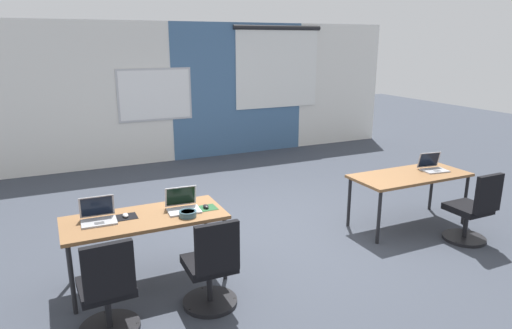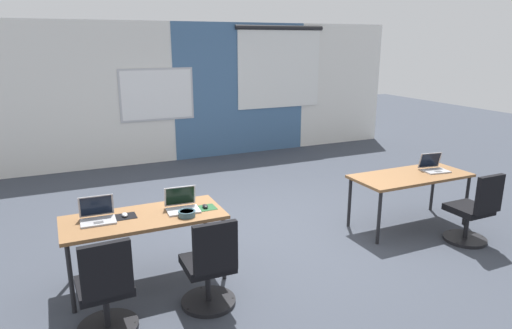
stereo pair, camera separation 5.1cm
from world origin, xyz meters
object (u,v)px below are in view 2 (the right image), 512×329
(desk_near_right, at_px, (410,179))
(mouse_near_left_end, at_px, (125,215))
(chair_near_left_end, at_px, (106,295))
(chair_near_left_inner, at_px, (210,271))
(desk_near_left, at_px, (144,222))
(snack_bowl, at_px, (187,213))
(laptop_near_right_end, at_px, (434,167))
(laptop_near_left_end, at_px, (98,216))
(laptop_near_left_inner, at_px, (182,205))
(chair_near_right_end, at_px, (473,214))
(mouse_near_left_inner, at_px, (205,206))

(desk_near_right, distance_m, mouse_near_left_end, 3.68)
(chair_near_left_end, xyz_separation_m, chair_near_left_inner, (0.92, 0.02, 0.00))
(desk_near_right, bearing_deg, mouse_near_left_end, 178.99)
(desk_near_left, distance_m, mouse_near_left_end, 0.20)
(desk_near_left, distance_m, snack_bowl, 0.45)
(desk_near_left, xyz_separation_m, chair_near_left_inner, (0.44, -0.75, -0.28))
(mouse_near_left_end, xyz_separation_m, chair_near_left_inner, (0.61, -0.81, -0.36))
(desk_near_right, distance_m, chair_near_left_end, 4.07)
(laptop_near_right_end, relative_size, chair_near_left_inner, 0.40)
(desk_near_right, xyz_separation_m, snack_bowl, (-3.11, -0.19, 0.10))
(desk_near_right, bearing_deg, chair_near_left_end, -169.16)
(chair_near_left_inner, bearing_deg, chair_near_left_end, 1.59)
(desk_near_left, xyz_separation_m, mouse_near_left_end, (-0.18, 0.06, 0.08))
(laptop_near_left_end, xyz_separation_m, laptop_near_left_inner, (0.84, -0.06, -0.00))
(desk_near_left, height_order, chair_near_right_end, chair_near_right_end)
(mouse_near_left_inner, bearing_deg, laptop_near_left_end, 174.11)
(desk_near_right, xyz_separation_m, laptop_near_left_end, (-3.93, 0.07, 0.11))
(mouse_near_left_end, relative_size, laptop_near_left_inner, 0.29)
(laptop_near_left_end, bearing_deg, chair_near_left_end, -91.57)
(laptop_near_left_end, distance_m, snack_bowl, 0.87)
(chair_near_left_end, relative_size, chair_near_right_end, 1.00)
(laptop_near_left_end, bearing_deg, laptop_near_right_end, 1.33)
(desk_near_right, distance_m, laptop_near_right_end, 0.43)
(laptop_near_right_end, bearing_deg, laptop_near_left_inner, -171.68)
(laptop_near_left_end, xyz_separation_m, mouse_near_left_inner, (1.07, -0.11, -0.03))
(desk_near_right, height_order, chair_near_left_inner, chair_near_left_inner)
(mouse_near_left_inner, xyz_separation_m, snack_bowl, (-0.24, -0.15, 0.01))
(laptop_near_left_end, bearing_deg, desk_near_right, 1.01)
(desk_near_right, bearing_deg, laptop_near_left_end, 179.00)
(mouse_near_left_end, height_order, laptop_near_right_end, laptop_near_right_end)
(desk_near_left, bearing_deg, chair_near_left_end, -122.46)
(desk_near_right, height_order, chair_near_right_end, chair_near_right_end)
(laptop_near_right_end, height_order, chair_near_right_end, laptop_near_right_end)
(mouse_near_left_end, bearing_deg, laptop_near_right_end, -0.68)
(mouse_near_left_end, relative_size, laptop_near_right_end, 0.27)
(desk_near_left, relative_size, laptop_near_left_end, 4.72)
(mouse_near_left_inner, height_order, chair_near_left_inner, chair_near_left_inner)
(desk_near_left, distance_m, chair_near_left_inner, 0.91)
(chair_near_left_end, bearing_deg, chair_near_right_end, 177.75)
(laptop_near_left_end, height_order, laptop_near_right_end, laptop_near_left_end)
(chair_near_right_end, distance_m, chair_near_left_inner, 3.39)
(mouse_near_left_inner, bearing_deg, chair_near_left_end, -147.22)
(desk_near_left, distance_m, laptop_near_right_end, 3.91)
(desk_near_right, xyz_separation_m, chair_near_left_end, (-3.99, -0.76, -0.28))
(chair_near_left_end, xyz_separation_m, chair_near_right_end, (4.31, 0.01, 0.00))
(laptop_near_right_end, bearing_deg, chair_near_right_end, -88.10)
(desk_near_right, distance_m, laptop_near_left_end, 3.94)
(mouse_near_left_inner, bearing_deg, laptop_near_right_end, 1.02)
(mouse_near_left_inner, bearing_deg, desk_near_right, 0.83)
(chair_near_right_end, xyz_separation_m, chair_near_left_inner, (-3.39, 0.01, 0.00))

